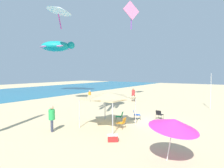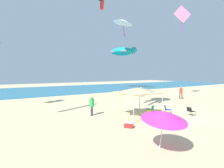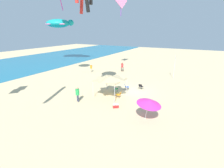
{
  "view_description": "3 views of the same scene",
  "coord_description": "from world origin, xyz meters",
  "px_view_note": "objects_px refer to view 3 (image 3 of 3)",
  "views": [
    {
      "loc": [
        -15.44,
        -6.34,
        4.16
      ],
      "look_at": [
        -3.63,
        1.29,
        3.32
      ],
      "focal_mm": 31.88,
      "sensor_mm": 36.0,
      "label": 1
    },
    {
      "loc": [
        -13.17,
        -9.38,
        3.91
      ],
      "look_at": [
        -3.68,
        5.05,
        2.83
      ],
      "focal_mm": 27.2,
      "sensor_mm": 36.0,
      "label": 2
    },
    {
      "loc": [
        -20.36,
        -7.53,
        8.08
      ],
      "look_at": [
        -2.31,
        2.19,
        1.44
      ],
      "focal_mm": 26.94,
      "sensor_mm": 36.0,
      "label": 3
    }
  ],
  "objects_px": {
    "folding_chair_near_cooler": "(126,86)",
    "folding_chair_left_of_tent": "(119,94)",
    "folding_chair_facing_ocean": "(117,88)",
    "kite_diamond_pink": "(121,1)",
    "person_beachcomber": "(77,93)",
    "banner_flag": "(175,65)",
    "canopy_tent": "(110,78)",
    "cooler_box": "(116,106)",
    "folding_chair_right_of_tent": "(141,86)",
    "person_watching_sky": "(122,66)",
    "kite_turtle_teal": "(59,23)",
    "beach_umbrella": "(149,102)",
    "person_near_umbrella": "(91,67)"
  },
  "relations": [
    {
      "from": "folding_chair_near_cooler",
      "to": "folding_chair_left_of_tent",
      "type": "bearing_deg",
      "value": 157.57
    },
    {
      "from": "folding_chair_facing_ocean",
      "to": "kite_diamond_pink",
      "type": "xyz_separation_m",
      "value": [
        12.66,
        5.58,
        12.78
      ]
    },
    {
      "from": "folding_chair_left_of_tent",
      "to": "person_beachcomber",
      "type": "xyz_separation_m",
      "value": [
        -3.3,
        3.78,
        0.6
      ]
    },
    {
      "from": "banner_flag",
      "to": "canopy_tent",
      "type": "bearing_deg",
      "value": 155.19
    },
    {
      "from": "folding_chair_facing_ocean",
      "to": "folding_chair_near_cooler",
      "type": "relative_size",
      "value": 1.0
    },
    {
      "from": "banner_flag",
      "to": "person_beachcomber",
      "type": "relative_size",
      "value": 2.22
    },
    {
      "from": "folding_chair_near_cooler",
      "to": "cooler_box",
      "type": "distance_m",
      "value": 5.98
    },
    {
      "from": "folding_chair_right_of_tent",
      "to": "person_watching_sky",
      "type": "height_order",
      "value": "person_watching_sky"
    },
    {
      "from": "banner_flag",
      "to": "person_watching_sky",
      "type": "xyz_separation_m",
      "value": [
        0.41,
        10.0,
        -1.33
      ]
    },
    {
      "from": "folding_chair_right_of_tent",
      "to": "kite_turtle_teal",
      "type": "height_order",
      "value": "kite_turtle_teal"
    },
    {
      "from": "canopy_tent",
      "to": "cooler_box",
      "type": "xyz_separation_m",
      "value": [
        -2.69,
        -2.13,
        -2.16
      ]
    },
    {
      "from": "canopy_tent",
      "to": "folding_chair_near_cooler",
      "type": "bearing_deg",
      "value": -14.63
    },
    {
      "from": "beach_umbrella",
      "to": "person_near_umbrella",
      "type": "bearing_deg",
      "value": 50.15
    },
    {
      "from": "beach_umbrella",
      "to": "folding_chair_facing_ocean",
      "type": "xyz_separation_m",
      "value": [
        5.37,
        6.0,
        -1.35
      ]
    },
    {
      "from": "folding_chair_near_cooler",
      "to": "folding_chair_right_of_tent",
      "type": "height_order",
      "value": "same"
    },
    {
      "from": "folding_chair_left_of_tent",
      "to": "folding_chair_right_of_tent",
      "type": "xyz_separation_m",
      "value": [
        4.28,
        -1.33,
        0.0
      ]
    },
    {
      "from": "beach_umbrella",
      "to": "cooler_box",
      "type": "height_order",
      "value": "beach_umbrella"
    },
    {
      "from": "folding_chair_left_of_tent",
      "to": "person_beachcomber",
      "type": "height_order",
      "value": "person_beachcomber"
    },
    {
      "from": "person_beachcomber",
      "to": "folding_chair_near_cooler",
      "type": "bearing_deg",
      "value": 97.85
    },
    {
      "from": "person_watching_sky",
      "to": "kite_turtle_teal",
      "type": "bearing_deg",
      "value": -26.46
    },
    {
      "from": "folding_chair_near_cooler",
      "to": "kite_turtle_teal",
      "type": "distance_m",
      "value": 30.16
    },
    {
      "from": "folding_chair_right_of_tent",
      "to": "folding_chair_near_cooler",
      "type": "bearing_deg",
      "value": 37.83
    },
    {
      "from": "folding_chair_right_of_tent",
      "to": "person_near_umbrella",
      "type": "xyz_separation_m",
      "value": [
        5.1,
        12.08,
        0.46
      ]
    },
    {
      "from": "folding_chair_near_cooler",
      "to": "person_beachcomber",
      "type": "bearing_deg",
      "value": 122.48
    },
    {
      "from": "canopy_tent",
      "to": "beach_umbrella",
      "type": "relative_size",
      "value": 1.47
    },
    {
      "from": "folding_chair_right_of_tent",
      "to": "person_near_umbrella",
      "type": "relative_size",
      "value": 0.51
    },
    {
      "from": "person_watching_sky",
      "to": "person_beachcomber",
      "type": "relative_size",
      "value": 1.03
    },
    {
      "from": "folding_chair_facing_ocean",
      "to": "person_beachcomber",
      "type": "relative_size",
      "value": 0.45
    },
    {
      "from": "canopy_tent",
      "to": "person_watching_sky",
      "type": "relative_size",
      "value": 1.8
    },
    {
      "from": "canopy_tent",
      "to": "folding_chair_near_cooler",
      "type": "height_order",
      "value": "canopy_tent"
    },
    {
      "from": "kite_turtle_teal",
      "to": "banner_flag",
      "type": "bearing_deg",
      "value": -35.1
    },
    {
      "from": "folding_chair_near_cooler",
      "to": "kite_turtle_teal",
      "type": "height_order",
      "value": "kite_turtle_teal"
    },
    {
      "from": "canopy_tent",
      "to": "person_watching_sky",
      "type": "bearing_deg",
      "value": 18.59
    },
    {
      "from": "folding_chair_left_of_tent",
      "to": "kite_turtle_teal",
      "type": "distance_m",
      "value": 32.03
    },
    {
      "from": "folding_chair_left_of_tent",
      "to": "person_watching_sky",
      "type": "height_order",
      "value": "person_watching_sky"
    },
    {
      "from": "folding_chair_near_cooler",
      "to": "kite_turtle_teal",
      "type": "bearing_deg",
      "value": 31.9
    },
    {
      "from": "beach_umbrella",
      "to": "person_near_umbrella",
      "type": "xyz_separation_m",
      "value": [
        12.97,
        15.54,
        -0.89
      ]
    },
    {
      "from": "beach_umbrella",
      "to": "person_beachcomber",
      "type": "relative_size",
      "value": 1.26
    },
    {
      "from": "canopy_tent",
      "to": "folding_chair_left_of_tent",
      "type": "distance_m",
      "value": 2.26
    },
    {
      "from": "folding_chair_near_cooler",
      "to": "kite_diamond_pink",
      "type": "distance_m",
      "value": 18.22
    },
    {
      "from": "canopy_tent",
      "to": "banner_flag",
      "type": "xyz_separation_m",
      "value": [
        12.35,
        -5.71,
        0.07
      ]
    },
    {
      "from": "person_near_umbrella",
      "to": "kite_turtle_teal",
      "type": "bearing_deg",
      "value": 31.7
    },
    {
      "from": "person_beachcomber",
      "to": "canopy_tent",
      "type": "bearing_deg",
      "value": 87.87
    },
    {
      "from": "folding_chair_near_cooler",
      "to": "banner_flag",
      "type": "distance_m",
      "value": 10.62
    },
    {
      "from": "folding_chair_facing_ocean",
      "to": "folding_chair_left_of_tent",
      "type": "xyz_separation_m",
      "value": [
        -1.79,
        -1.22,
        0.0
      ]
    },
    {
      "from": "person_near_umbrella",
      "to": "folding_chair_near_cooler",
      "type": "bearing_deg",
      "value": -153.36
    },
    {
      "from": "beach_umbrella",
      "to": "folding_chair_right_of_tent",
      "type": "relative_size",
      "value": 2.82
    },
    {
      "from": "folding_chair_right_of_tent",
      "to": "person_near_umbrella",
      "type": "distance_m",
      "value": 13.12
    },
    {
      "from": "folding_chair_right_of_tent",
      "to": "person_near_umbrella",
      "type": "height_order",
      "value": "person_near_umbrella"
    },
    {
      "from": "folding_chair_facing_ocean",
      "to": "folding_chair_right_of_tent",
      "type": "distance_m",
      "value": 3.56
    }
  ]
}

